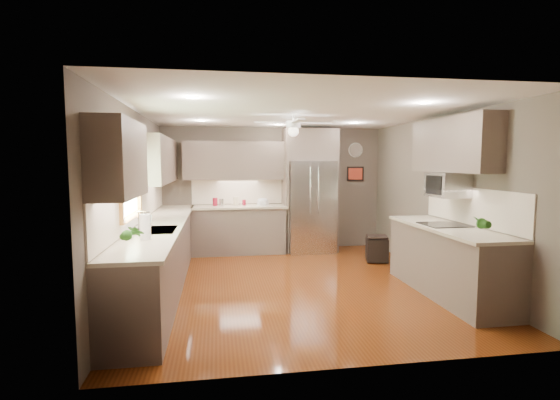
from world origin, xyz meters
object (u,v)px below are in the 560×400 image
object	(u,v)px
canister_a	(215,202)
soap_bottle	(148,218)
canister_d	(244,202)
bowl	(263,204)
microwave	(447,185)
refrigerator	(310,192)
canister_c	(236,201)
canister_b	(222,202)
potted_plant_left	(132,234)
potted_plant_right	(481,223)
stool	(377,249)
paper_towel	(145,227)

from	to	relation	value
canister_a	soap_bottle	bearing A→B (deg)	-110.36
canister_d	bowl	xyz separation A→B (m)	(0.37, -0.06, -0.03)
microwave	refrigerator	bearing A→B (deg)	116.09
canister_c	bowl	world-z (taller)	canister_c
refrigerator	canister_d	bearing A→B (deg)	177.37
canister_d	canister_b	bearing A→B (deg)	179.89
canister_a	potted_plant_left	distance (m)	4.04
canister_c	canister_d	world-z (taller)	canister_c
canister_b	bowl	size ratio (longest dim) A/B	0.59
potted_plant_right	microwave	distance (m)	1.03
canister_d	refrigerator	world-z (taller)	refrigerator
canister_c	stool	xyz separation A→B (m)	(2.47, -1.15, -0.79)
soap_bottle	stool	xyz separation A→B (m)	(3.76, 1.23, -0.81)
canister_a	refrigerator	size ratio (longest dim) A/B	0.06
canister_d	potted_plant_right	bearing A→B (deg)	-55.83
canister_b	stool	bearing A→B (deg)	-22.61
canister_d	stool	world-z (taller)	canister_d
microwave	stool	size ratio (longest dim) A/B	1.21
stool	potted_plant_right	bearing A→B (deg)	-85.35
canister_a	soap_bottle	xyz separation A→B (m)	(-0.89, -2.39, 0.03)
canister_c	refrigerator	world-z (taller)	refrigerator
canister_c	soap_bottle	bearing A→B (deg)	-118.60
potted_plant_right	paper_towel	world-z (taller)	paper_towel
soap_bottle	refrigerator	xyz separation A→B (m)	(2.78, 2.31, 0.14)
canister_d	bowl	world-z (taller)	canister_d
canister_c	canister_d	xyz separation A→B (m)	(0.16, -0.01, -0.03)
soap_bottle	canister_c	bearing A→B (deg)	61.40
bowl	paper_towel	size ratio (longest dim) A/B	0.76
stool	canister_d	bearing A→B (deg)	153.67
canister_a	canister_c	xyz separation A→B (m)	(0.41, -0.02, 0.01)
canister_d	refrigerator	size ratio (longest dim) A/B	0.04
potted_plant_left	refrigerator	world-z (taller)	refrigerator
microwave	potted_plant_right	bearing A→B (deg)	-97.89
canister_c	bowl	xyz separation A→B (m)	(0.53, -0.06, -0.06)
canister_a	stool	distance (m)	3.20
canister_d	paper_towel	bearing A→B (deg)	-111.34
canister_d	potted_plant_left	xyz separation A→B (m)	(-1.34, -3.94, 0.11)
potted_plant_right	refrigerator	distance (m)	3.84
soap_bottle	potted_plant_right	bearing A→B (deg)	-18.65
potted_plant_left	canister_c	bearing A→B (deg)	73.32
stool	refrigerator	bearing A→B (deg)	132.33
canister_b	microwave	xyz separation A→B (m)	(3.09, -2.77, 0.47)
potted_plant_left	paper_towel	size ratio (longest dim) A/B	1.09
canister_b	bowl	distance (m)	0.81
canister_a	stool	size ratio (longest dim) A/B	0.34
bowl	canister_a	bearing A→B (deg)	175.04
soap_bottle	bowl	distance (m)	2.94
microwave	canister_d	bearing A→B (deg)	133.75
bowl	microwave	xyz separation A→B (m)	(2.28, -2.71, 0.51)
refrigerator	stool	distance (m)	1.75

